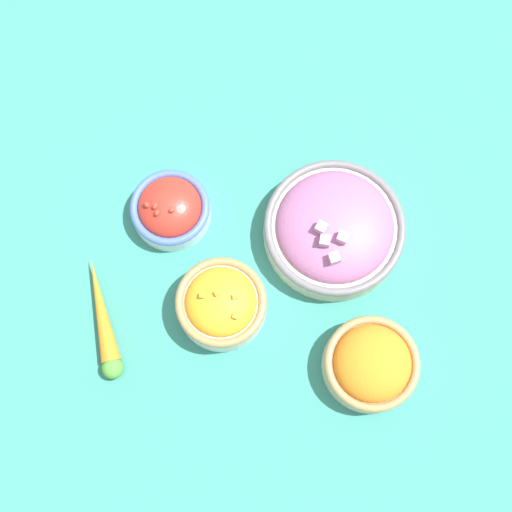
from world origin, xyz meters
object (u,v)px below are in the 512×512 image
object	(u,v)px
bowl_red_onion	(334,228)
loose_carrot	(103,320)
bowl_cherry_tomatoes	(170,209)
bowl_carrots	(371,364)
bowl_squash	(221,304)

from	to	relation	value
bowl_red_onion	loose_carrot	size ratio (longest dim) A/B	1.22
bowl_cherry_tomatoes	bowl_carrots	size ratio (longest dim) A/B	0.89
bowl_red_onion	bowl_cherry_tomatoes	distance (m)	0.24
bowl_carrots	loose_carrot	world-z (taller)	bowl_carrots
bowl_cherry_tomatoes	bowl_carrots	bearing A→B (deg)	-26.51
bowl_cherry_tomatoes	bowl_squash	bearing A→B (deg)	-49.66
bowl_red_onion	bowl_squash	size ratio (longest dim) A/B	1.60
bowl_red_onion	loose_carrot	world-z (taller)	bowl_red_onion
bowl_carrots	bowl_squash	bearing A→B (deg)	170.13
bowl_squash	loose_carrot	bearing A→B (deg)	-161.10
bowl_red_onion	bowl_carrots	size ratio (longest dim) A/B	1.55
bowl_carrots	bowl_red_onion	bearing A→B (deg)	115.22
bowl_red_onion	bowl_carrots	world-z (taller)	bowl_red_onion
bowl_cherry_tomatoes	bowl_carrots	distance (m)	0.37
bowl_cherry_tomatoes	bowl_squash	world-z (taller)	bowl_squash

